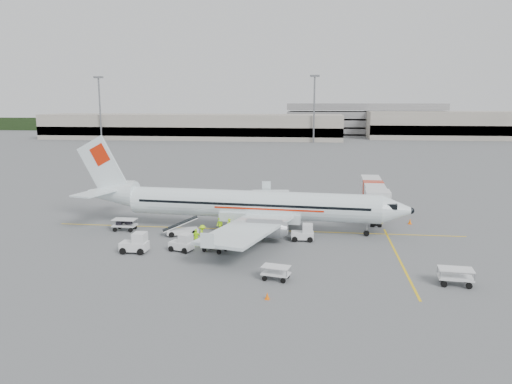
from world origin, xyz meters
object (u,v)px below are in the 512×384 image
jet_bridge (373,198)px  tug_aft (134,243)px  aircraft (253,186)px  tug_fore (302,232)px  belt_loader (182,224)px  tug_mid (181,242)px

jet_bridge → tug_aft: (-23.18, -18.17, -1.15)m
jet_bridge → tug_aft: jet_bridge is taller
tug_aft → jet_bridge: bearing=38.4°
aircraft → tug_fore: aircraft is taller
belt_loader → aircraft: bearing=-1.7°
tug_mid → tug_aft: 4.27m
jet_bridge → tug_aft: bearing=-140.4°
tug_fore → tug_mid: size_ratio=1.03×
tug_aft → tug_mid: bearing=14.3°
aircraft → tug_aft: aircraft is taller
tug_fore → tug_mid: bearing=-157.9°
tug_fore → jet_bridge: bearing=54.9°
jet_bridge → tug_mid: size_ratio=7.48×
tug_aft → tug_fore: bearing=21.6°
aircraft → tug_mid: size_ratio=16.52×
aircraft → belt_loader: aircraft is taller
jet_bridge → tug_mid: jet_bridge is taller
aircraft → tug_aft: bearing=-132.3°
jet_bridge → belt_loader: size_ratio=3.68×
aircraft → tug_aft: size_ratio=14.42×
jet_bridge → tug_fore: bearing=-121.7°
aircraft → jet_bridge: aircraft is taller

